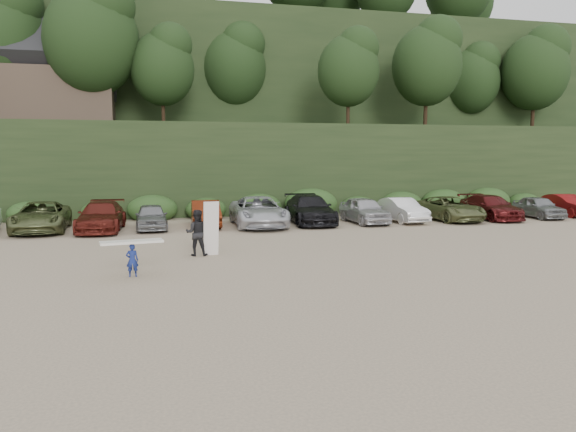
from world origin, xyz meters
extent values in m
plane|color=tan|center=(0.00, 0.00, 0.00)|extent=(120.00, 120.00, 0.00)
cube|color=black|center=(0.00, 22.00, 3.00)|extent=(80.00, 14.00, 6.00)
cube|color=black|center=(0.00, 40.00, 8.00)|extent=(90.00, 30.00, 16.00)
ellipsoid|color=black|center=(0.00, 22.00, 11.00)|extent=(66.00, 12.00, 10.00)
cube|color=#2B491E|center=(-0.55, 14.50, 0.60)|extent=(46.20, 2.00, 1.20)
cube|color=brown|center=(-12.00, 24.00, 8.00)|extent=(8.00, 6.00, 4.00)
imported|color=#5D673B|center=(-11.08, 10.38, 0.77)|extent=(2.71, 5.60, 1.54)
imported|color=maroon|center=(-8.08, 9.85, 0.76)|extent=(2.47, 5.37, 1.52)
imported|color=gray|center=(-5.56, 9.86, 0.68)|extent=(1.65, 4.02, 1.36)
imported|color=maroon|center=(-2.64, 10.38, 0.71)|extent=(1.71, 4.40, 1.43)
imported|color=silver|center=(0.20, 9.76, 0.82)|extent=(2.91, 5.99, 1.64)
imported|color=black|center=(3.30, 10.30, 0.81)|extent=(2.55, 5.70, 1.62)
imported|color=#B6B6BB|center=(6.43, 9.73, 0.76)|extent=(1.98, 4.51, 1.51)
imported|color=white|center=(8.76, 9.75, 0.71)|extent=(1.81, 4.39, 1.41)
imported|color=#5F673B|center=(11.89, 9.72, 0.72)|extent=(2.67, 5.28, 1.43)
imported|color=#531314|center=(14.71, 9.76, 0.73)|extent=(2.15, 5.08, 1.46)
imported|color=gray|center=(18.03, 9.61, 0.69)|extent=(1.89, 4.12, 1.37)
imported|color=maroon|center=(20.54, 10.19, 0.69)|extent=(1.52, 4.23, 1.39)
imported|color=navy|center=(-6.22, -1.87, 0.54)|extent=(0.40, 0.27, 1.08)
cube|color=white|center=(-6.22, -1.87, 1.15)|extent=(2.04, 0.86, 0.08)
imported|color=black|center=(-3.86, 1.48, 0.91)|extent=(1.01, 0.86, 1.82)
cube|color=silver|center=(-3.31, 1.37, 1.07)|extent=(0.64, 0.39, 2.14)
camera|label=1|loc=(-5.61, -20.54, 3.98)|focal=35.00mm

